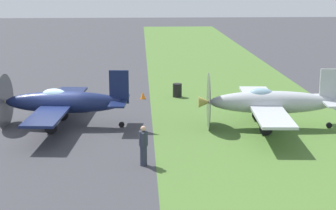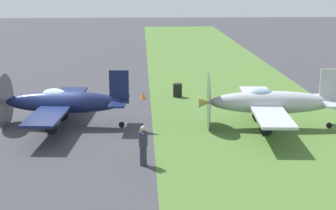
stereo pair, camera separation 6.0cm
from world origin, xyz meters
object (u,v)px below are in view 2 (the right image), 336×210
at_px(airplane_wingman, 269,102).
at_px(runway_marker_cone, 143,96).
at_px(airplane_lead, 62,102).
at_px(ground_crew_chief, 143,145).
at_px(fuel_drum, 178,90).

relative_size(airplane_wingman, runway_marker_cone, 21.09).
distance_m(airplane_lead, ground_crew_chief, 7.59).
height_order(airplane_wingman, ground_crew_chief, airplane_wingman).
xyz_separation_m(airplane_lead, runway_marker_cone, (6.60, -4.28, -1.12)).
relative_size(ground_crew_chief, fuel_drum, 1.92).
distance_m(airplane_lead, fuel_drum, 9.67).
bearing_deg(airplane_wingman, airplane_lead, 89.89).
xyz_separation_m(airplane_wingman, ground_crew_chief, (-5.54, 6.60, -0.47)).
xyz_separation_m(airplane_lead, airplane_wingman, (-0.76, -10.82, 0.04)).
bearing_deg(runway_marker_cone, fuel_drum, -78.61).
distance_m(ground_crew_chief, fuel_drum, 13.56).
distance_m(airplane_lead, airplane_wingman, 10.85).
xyz_separation_m(ground_crew_chief, runway_marker_cone, (12.89, -0.06, -0.69)).
height_order(airplane_lead, fuel_drum, airplane_lead).
relative_size(ground_crew_chief, runway_marker_cone, 3.93).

